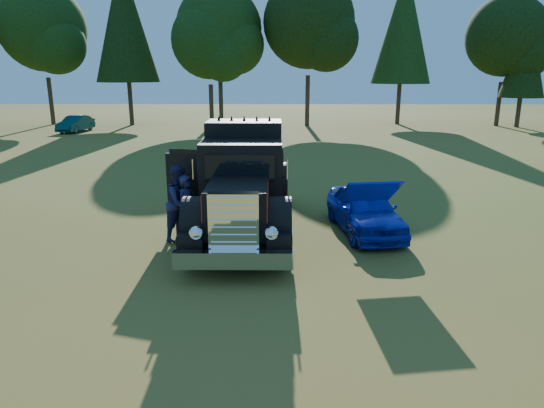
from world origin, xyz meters
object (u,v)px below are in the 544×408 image
Objects in this scene: hotrod_coupe at (365,210)px; diamond_t_truck at (243,188)px; spectator_near at (188,209)px; spectator_far at (181,203)px; distant_teal_car at (76,124)px.

diamond_t_truck is at bearing -176.56° from hotrod_coupe.
spectator_near is 0.29m from spectator_far.
spectator_near is at bearing -54.65° from distant_teal_car.
spectator_far is (-4.94, -0.65, 0.36)m from hotrod_coupe.
spectator_near is at bearing -170.33° from hotrod_coupe.
distant_teal_car is (-14.21, 24.15, -0.68)m from diamond_t_truck.
distant_teal_car is at bearing 126.24° from hotrod_coupe.
hotrod_coupe is at bearing -45.79° from distant_teal_car.
hotrod_coupe is 29.69m from distant_teal_car.
hotrod_coupe is 5.00m from spectator_far.
diamond_t_truck is 1.72× the size of hotrod_coupe.
spectator_near is 0.48× the size of distant_teal_car.
spectator_far reaches higher than distant_teal_car.
diamond_t_truck is 1.69m from spectator_far.
hotrod_coupe is (3.34, 0.20, -0.64)m from diamond_t_truck.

